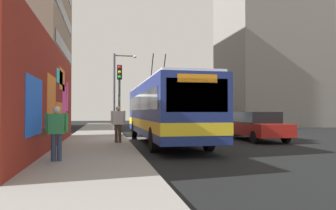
{
  "coord_description": "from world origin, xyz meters",
  "views": [
    {
      "loc": [
        -17.62,
        1.26,
        1.58
      ],
      "look_at": [
        2.27,
        -2.8,
        2.02
      ],
      "focal_mm": 33.86,
      "sensor_mm": 36.0,
      "label": 1
    }
  ],
  "objects": [
    {
      "name": "city_bus",
      "position": [
        -1.43,
        -1.8,
        1.72
      ],
      "size": [
        12.28,
        2.54,
        4.85
      ],
      "color": "navy",
      "rests_on": "ground_plane"
    },
    {
      "name": "pedestrian_near_wall",
      "position": [
        -7.93,
        2.61,
        1.08
      ],
      "size": [
        0.22,
        0.73,
        1.59
      ],
      "color": "#2D3F59",
      "rests_on": "sidewalk_slab"
    },
    {
      "name": "parked_car_white",
      "position": [
        4.03,
        -7.0,
        0.84
      ],
      "size": [
        4.54,
        1.89,
        1.58
      ],
      "color": "white",
      "rests_on": "ground_plane"
    },
    {
      "name": "building_far_left",
      "position": [
        13.9,
        9.2,
        10.32
      ],
      "size": [
        13.77,
        8.54,
        20.64
      ],
      "color": "gray",
      "rests_on": "ground_plane"
    },
    {
      "name": "pedestrian_at_curb",
      "position": [
        -2.63,
        0.58,
        1.15
      ],
      "size": [
        0.23,
        0.68,
        1.7
      ],
      "color": "#3F3326",
      "rests_on": "sidewalk_slab"
    },
    {
      "name": "graffiti_wall",
      "position": [
        -4.23,
        3.35,
        2.19
      ],
      "size": [
        13.54,
        0.32,
        4.38
      ],
      "color": "maroon",
      "rests_on": "ground_plane"
    },
    {
      "name": "ground_plane",
      "position": [
        0.0,
        0.0,
        0.0
      ],
      "size": [
        80.0,
        80.0,
        0.0
      ],
      "primitive_type": "plane",
      "color": "black"
    },
    {
      "name": "building_far_right",
      "position": [
        14.88,
        -17.0,
        10.61
      ],
      "size": [
        8.99,
        10.01,
        21.22
      ],
      "color": "gray",
      "rests_on": "ground_plane"
    },
    {
      "name": "street_lamp",
      "position": [
        7.32,
        0.23,
        3.63
      ],
      "size": [
        0.44,
        1.83,
        5.99
      ],
      "color": "#4C4C51",
      "rests_on": "sidewalk_slab"
    },
    {
      "name": "parked_car_champagne",
      "position": [
        9.87,
        -7.0,
        0.84
      ],
      "size": [
        4.54,
        1.94,
        1.58
      ],
      "color": "#C6B793",
      "rests_on": "ground_plane"
    },
    {
      "name": "parked_car_navy",
      "position": [
        15.71,
        -7.0,
        0.83
      ],
      "size": [
        4.48,
        1.74,
        1.58
      ],
      "color": "navy",
      "rests_on": "ground_plane"
    },
    {
      "name": "parked_car_red",
      "position": [
        -1.35,
        -7.0,
        0.84
      ],
      "size": [
        4.93,
        1.93,
        1.58
      ],
      "color": "#B21E19",
      "rests_on": "ground_plane"
    },
    {
      "name": "sidewalk_slab",
      "position": [
        0.0,
        1.6,
        0.07
      ],
      "size": [
        48.0,
        3.2,
        0.15
      ],
      "primitive_type": "cube",
      "color": "gray",
      "rests_on": "ground_plane"
    },
    {
      "name": "curbside_puddle",
      "position": [
        1.49,
        -0.6,
        0.0
      ],
      "size": [
        1.98,
        1.98,
        0.0
      ],
      "primitive_type": "cylinder",
      "color": "black",
      "rests_on": "ground_plane"
    },
    {
      "name": "traffic_light",
      "position": [
        1.06,
        0.35,
        2.97
      ],
      "size": [
        0.49,
        0.28,
        4.19
      ],
      "color": "#2D382D",
      "rests_on": "sidewalk_slab"
    }
  ]
}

